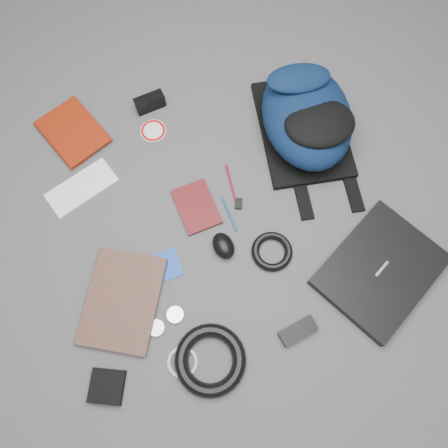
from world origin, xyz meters
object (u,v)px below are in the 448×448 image
object	(u,v)px
power_brick	(298,331)
pouch	(107,386)
laptop	(380,270)
textbook_red	(52,147)
dvd_case	(196,207)
mouse	(223,246)
comic_book	(88,294)
compact_camera	(150,102)
backpack	(307,116)

from	to	relation	value
power_brick	pouch	xyz separation A→B (m)	(-0.57, 0.00, -0.00)
laptop	power_brick	bearing A→B (deg)	167.69
textbook_red	power_brick	size ratio (longest dim) A/B	2.08
textbook_red	power_brick	bearing A→B (deg)	-77.94
dvd_case	mouse	xyz separation A→B (m)	(0.05, -0.15, 0.02)
comic_book	power_brick	bearing A→B (deg)	0.17
laptop	compact_camera	distance (m)	0.94
power_brick	laptop	bearing A→B (deg)	6.63
dvd_case	pouch	distance (m)	0.60
textbook_red	comic_book	distance (m)	0.53
backpack	compact_camera	distance (m)	0.54
dvd_case	backpack	bearing A→B (deg)	16.02
backpack	power_brick	size ratio (longest dim) A/B	4.04
textbook_red	dvd_case	bearing A→B (deg)	-64.33
comic_book	dvd_case	size ratio (longest dim) A/B	1.78
comic_book	mouse	xyz separation A→B (m)	(0.43, 0.03, 0.01)
laptop	dvd_case	xyz separation A→B (m)	(-0.48, 0.36, -0.01)
compact_camera	backpack	bearing A→B (deg)	-35.19
laptop	compact_camera	world-z (taller)	compact_camera
textbook_red	comic_book	bearing A→B (deg)	-111.67
mouse	power_brick	bearing A→B (deg)	-75.54
comic_book	power_brick	world-z (taller)	power_brick
backpack	compact_camera	bearing A→B (deg)	160.41
backpack	pouch	xyz separation A→B (m)	(-0.81, -0.63, -0.08)
textbook_red	comic_book	xyz separation A→B (m)	(0.03, -0.53, -0.00)
textbook_red	dvd_case	world-z (taller)	textbook_red
textbook_red	dvd_case	size ratio (longest dim) A/B	1.39
backpack	power_brick	distance (m)	0.68
textbook_red	compact_camera	distance (m)	0.36
backpack	laptop	world-z (taller)	backpack
dvd_case	compact_camera	distance (m)	0.42
power_brick	comic_book	bearing A→B (deg)	142.15
mouse	power_brick	size ratio (longest dim) A/B	0.80
mouse	laptop	bearing A→B (deg)	-34.86
compact_camera	mouse	xyz separation A→B (m)	(0.10, -0.57, -0.01)
laptop	mouse	distance (m)	0.48
laptop	comic_book	xyz separation A→B (m)	(-0.87, 0.18, -0.01)
mouse	power_brick	xyz separation A→B (m)	(0.14, -0.31, -0.01)
textbook_red	mouse	size ratio (longest dim) A/B	2.59
textbook_red	pouch	world-z (taller)	same
backpack	pouch	bearing A→B (deg)	-135.15
comic_book	dvd_case	world-z (taller)	comic_book
backpack	comic_book	xyz separation A→B (m)	(-0.81, -0.36, -0.08)
power_brick	textbook_red	bearing A→B (deg)	114.54
textbook_red	mouse	distance (m)	0.68
comic_book	compact_camera	size ratio (longest dim) A/B	2.85
laptop	power_brick	distance (m)	0.32
mouse	comic_book	bearing A→B (deg)	174.10
backpack	mouse	world-z (taller)	backpack
textbook_red	power_brick	xyz separation A→B (m)	(0.60, -0.81, 0.00)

